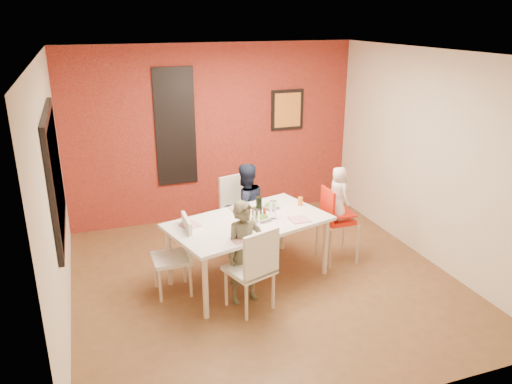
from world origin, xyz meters
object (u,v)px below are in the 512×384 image
object	(u,v)px
chair_near	(254,266)
child_far	(245,208)
paper_towel_roll	(243,216)
chair_far	(238,207)
child_near	(245,252)
toddler	(338,193)
wine_bottle	(259,208)
chair_left	(178,251)
dining_table	(249,226)
high_chair	(335,218)

from	to	relation	value
chair_near	child_far	distance (m)	1.52
paper_towel_roll	chair_far	bearing A→B (deg)	75.28
child_near	toddler	world-z (taller)	toddler
chair_near	wine_bottle	distance (m)	0.85
chair_near	chair_left	distance (m)	0.97
chair_left	paper_towel_roll	bearing A→B (deg)	79.13
paper_towel_roll	child_far	bearing A→B (deg)	70.41
dining_table	wine_bottle	distance (m)	0.25
dining_table	chair_near	size ratio (longest dim) A/B	2.12
dining_table	chair_left	size ratio (longest dim) A/B	2.26
toddler	wine_bottle	world-z (taller)	toddler
child_near	wine_bottle	size ratio (longest dim) A/B	4.38
chair_far	high_chair	size ratio (longest dim) A/B	0.97
dining_table	toddler	size ratio (longest dim) A/B	3.02
wine_bottle	chair_far	bearing A→B (deg)	87.01
high_chair	wine_bottle	size ratio (longest dim) A/B	3.71
chair_near	wine_bottle	xyz separation A→B (m)	(0.31, 0.71, 0.37)
child_far	paper_towel_roll	bearing A→B (deg)	58.55
chair_far	wine_bottle	distance (m)	1.07
chair_near	chair_far	size ratio (longest dim) A/B	1.00
toddler	chair_far	bearing A→B (deg)	39.74
child_far	toddler	distance (m)	1.28
wine_bottle	child_near	bearing A→B (deg)	-125.61
chair_far	child_near	bearing A→B (deg)	-119.62
chair_left	dining_table	bearing A→B (deg)	89.82
paper_towel_roll	toddler	bearing A→B (deg)	9.88
dining_table	wine_bottle	size ratio (longest dim) A/B	7.61
chair_near	high_chair	size ratio (longest dim) A/B	0.97
chair_near	chair_left	xyz separation A→B (m)	(-0.69, 0.68, -0.03)
dining_table	toddler	world-z (taller)	toddler
child_far	toddler	world-z (taller)	toddler
dining_table	child_far	distance (m)	0.83
chair_near	child_near	xyz separation A→B (m)	(-0.03, 0.24, 0.05)
high_chair	paper_towel_roll	xyz separation A→B (m)	(-1.33, -0.24, 0.30)
dining_table	child_near	size ratio (longest dim) A/B	1.74
chair_left	child_near	size ratio (longest dim) A/B	0.77
chair_left	child_far	bearing A→B (deg)	126.48
high_chair	paper_towel_roll	size ratio (longest dim) A/B	3.82
toddler	child_far	bearing A→B (deg)	47.51
chair_far	wine_bottle	xyz separation A→B (m)	(-0.05, -1.01, 0.37)
dining_table	child_far	size ratio (longest dim) A/B	1.68
chair_left	paper_towel_roll	world-z (taller)	paper_towel_roll
high_chair	child_far	size ratio (longest dim) A/B	0.82
child_far	high_chair	bearing A→B (deg)	133.22
chair_near	toddler	xyz separation A→B (m)	(1.40, 0.78, 0.40)
child_far	dining_table	bearing A→B (deg)	62.93
toddler	paper_towel_roll	size ratio (longest dim) A/B	2.60
chair_far	child_near	size ratio (longest dim) A/B	0.82
dining_table	paper_towel_roll	bearing A→B (deg)	-129.87
chair_near	wine_bottle	world-z (taller)	wine_bottle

